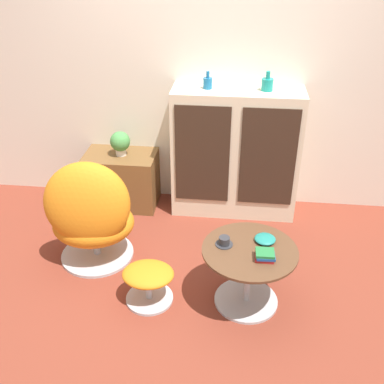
{
  "coord_description": "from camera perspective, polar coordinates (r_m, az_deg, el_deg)",
  "views": [
    {
      "loc": [
        0.3,
        -2.41,
        2.26
      ],
      "look_at": [
        -0.03,
        0.48,
        0.55
      ],
      "focal_mm": 42.0,
      "sensor_mm": 36.0,
      "label": 1
    }
  ],
  "objects": [
    {
      "name": "tv_console",
      "position": [
        4.22,
        -8.9,
        1.59
      ],
      "size": [
        0.65,
        0.42,
        0.51
      ],
      "color": "brown",
      "rests_on": "ground_plane"
    },
    {
      "name": "vase_leftmost",
      "position": [
        3.74,
        2.01,
        13.71
      ],
      "size": [
        0.07,
        0.07,
        0.14
      ],
      "color": "#196699",
      "rests_on": "sideboard"
    },
    {
      "name": "coffee_table",
      "position": [
        3.08,
        7.16,
        -9.71
      ],
      "size": [
        0.63,
        0.63,
        0.46
      ],
      "color": "#B7B7BC",
      "rests_on": "ground_plane"
    },
    {
      "name": "bowl",
      "position": [
        3.05,
        9.26,
        -5.9
      ],
      "size": [
        0.14,
        0.14,
        0.04
      ],
      "color": "#1E7A70",
      "rests_on": "coffee_table"
    },
    {
      "name": "ground_plane",
      "position": [
        3.32,
        -0.49,
        -12.52
      ],
      "size": [
        12.0,
        12.0,
        0.0
      ],
      "primitive_type": "plane",
      "color": "brown"
    },
    {
      "name": "wall_back",
      "position": [
        3.92,
        1.91,
        16.23
      ],
      "size": [
        6.4,
        0.06,
        2.6
      ],
      "color": "silver",
      "rests_on": "ground_plane"
    },
    {
      "name": "potted_plant",
      "position": [
        4.05,
        -9.11,
        6.26
      ],
      "size": [
        0.18,
        0.18,
        0.22
      ],
      "color": "silver",
      "rests_on": "tv_console"
    },
    {
      "name": "book_stack",
      "position": [
        2.89,
        9.25,
        -7.93
      ],
      "size": [
        0.13,
        0.11,
        0.06
      ],
      "color": "red",
      "rests_on": "coffee_table"
    },
    {
      "name": "egg_chair",
      "position": [
        3.43,
        -12.74,
        -2.89
      ],
      "size": [
        0.69,
        0.65,
        0.89
      ],
      "color": "#B7B7BC",
      "rests_on": "ground_plane"
    },
    {
      "name": "teacup",
      "position": [
        2.98,
        4.11,
        -6.31
      ],
      "size": [
        0.12,
        0.12,
        0.06
      ],
      "color": "#2D2D33",
      "rests_on": "coffee_table"
    },
    {
      "name": "vase_inner_left",
      "position": [
        3.74,
        9.55,
        13.37
      ],
      "size": [
        0.09,
        0.09,
        0.16
      ],
      "color": "teal",
      "rests_on": "sideboard"
    },
    {
      "name": "ottoman",
      "position": [
        3.15,
        -5.56,
        -10.92
      ],
      "size": [
        0.36,
        0.33,
        0.28
      ],
      "color": "#B7B7BC",
      "rests_on": "ground_plane"
    },
    {
      "name": "sideboard",
      "position": [
        3.95,
        5.5,
        4.93
      ],
      "size": [
        1.09,
        0.39,
        1.14
      ],
      "color": "beige",
      "rests_on": "ground_plane"
    }
  ]
}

